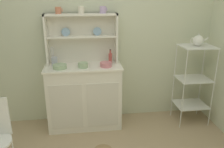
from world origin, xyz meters
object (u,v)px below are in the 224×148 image
object	(u,v)px
bakers_rack	(194,77)
bowl_mixing_large	(60,67)
jam_bottle	(110,58)
utensil_jar	(54,61)
hutch_shelf_unit	(82,34)
porcelain_teapot	(198,41)
hutch_cabinet	(84,96)
cup_terracotta_0	(58,10)

from	to	relation	value
bakers_rack	bowl_mixing_large	world-z (taller)	bakers_rack
bakers_rack	jam_bottle	distance (m)	1.19
bowl_mixing_large	utensil_jar	bearing A→B (deg)	117.56
bakers_rack	bowl_mixing_large	distance (m)	1.83
hutch_shelf_unit	porcelain_teapot	world-z (taller)	hutch_shelf_unit
hutch_shelf_unit	bowl_mixing_large	world-z (taller)	hutch_shelf_unit
hutch_cabinet	cup_terracotta_0	bearing A→B (deg)	156.17
bowl_mixing_large	utensil_jar	world-z (taller)	utensil_jar
jam_bottle	utensil_jar	size ratio (longest dim) A/B	0.76
hutch_shelf_unit	utensil_jar	size ratio (longest dim) A/B	3.73
bakers_rack	cup_terracotta_0	distance (m)	2.02
hutch_cabinet	bakers_rack	distance (m)	1.54
bakers_rack	bowl_mixing_large	bearing A→B (deg)	179.83
bowl_mixing_large	cup_terracotta_0	bearing A→B (deg)	85.29
hutch_cabinet	porcelain_teapot	bearing A→B (deg)	-2.97
cup_terracotta_0	utensil_jar	world-z (taller)	cup_terracotta_0
hutch_shelf_unit	porcelain_teapot	xyz separation A→B (m)	(1.52, -0.24, -0.07)
hutch_cabinet	hutch_shelf_unit	size ratio (longest dim) A/B	1.07
hutch_shelf_unit	jam_bottle	bearing A→B (deg)	-11.64
bowl_mixing_large	jam_bottle	xyz separation A→B (m)	(0.66, 0.16, 0.05)
hutch_cabinet	cup_terracotta_0	distance (m)	1.17
cup_terracotta_0	utensil_jar	size ratio (longest dim) A/B	0.36
bowl_mixing_large	hutch_cabinet	bearing A→B (deg)	14.05
hutch_shelf_unit	bakers_rack	bearing A→B (deg)	-9.03
hutch_cabinet	cup_terracotta_0	size ratio (longest dim) A/B	11.23
hutch_shelf_unit	cup_terracotta_0	distance (m)	0.42
bakers_rack	utensil_jar	world-z (taller)	utensil_jar
utensil_jar	jam_bottle	bearing A→B (deg)	0.63
hutch_shelf_unit	bowl_mixing_large	xyz separation A→B (m)	(-0.29, -0.24, -0.36)
bowl_mixing_large	jam_bottle	size ratio (longest dim) A/B	0.92
cup_terracotta_0	jam_bottle	size ratio (longest dim) A/B	0.47
bakers_rack	utensil_jar	bearing A→B (deg)	175.26
hutch_shelf_unit	bowl_mixing_large	distance (m)	0.52
hutch_cabinet	bowl_mixing_large	bearing A→B (deg)	-165.95
hutch_shelf_unit	bowl_mixing_large	size ratio (longest dim) A/B	5.34
jam_bottle	porcelain_teapot	distance (m)	1.18
hutch_shelf_unit	bakers_rack	distance (m)	1.64
jam_bottle	cup_terracotta_0	bearing A→B (deg)	176.82
jam_bottle	porcelain_teapot	size ratio (longest dim) A/B	0.82
jam_bottle	bowl_mixing_large	bearing A→B (deg)	-166.49
bakers_rack	bowl_mixing_large	size ratio (longest dim) A/B	6.38
hutch_shelf_unit	bakers_rack	size ratio (longest dim) A/B	0.84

